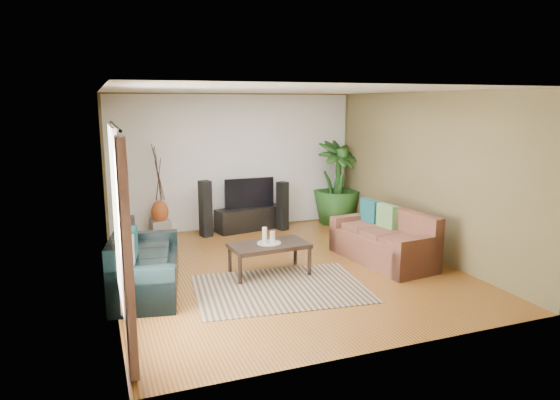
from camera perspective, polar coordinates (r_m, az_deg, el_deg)
name	(u,v)px	position (r m, az deg, el deg)	size (l,w,h in m)	color
floor	(285,269)	(7.76, 0.53, -7.90)	(5.50, 5.50, 0.00)	#996427
ceiling	(285,90)	(7.34, 0.57, 12.46)	(5.50, 5.50, 0.00)	white
wall_back	(235,162)	(10.02, -5.18, 4.33)	(5.00, 5.00, 0.00)	brown
wall_front	(386,224)	(5.02, 12.02, -2.75)	(5.00, 5.00, 0.00)	brown
wall_left	(108,193)	(6.94, -19.08, 0.72)	(5.50, 5.50, 0.00)	brown
wall_right	(425,174)	(8.64, 16.20, 2.85)	(5.50, 5.50, 0.00)	brown
backwall_panel	(235,162)	(10.01, -5.17, 4.33)	(4.90, 4.90, 0.00)	white
window_pane	(115,215)	(5.36, -18.31, -1.64)	(1.80, 1.80, 0.00)	white
curtain_near	(127,259)	(4.70, -17.08, -6.49)	(0.08, 0.35, 2.20)	gray
curtain_far	(118,222)	(6.15, -18.04, -2.41)	(0.08, 0.35, 2.20)	gray
curtain_rod	(115,126)	(5.24, -18.37, 8.04)	(0.03, 0.03, 1.90)	black
sofa_left	(146,260)	(7.06, -15.04, -6.63)	(1.87, 0.80, 0.85)	black
sofa_right	(382,236)	(8.17, 11.62, -4.03)	(1.82, 0.82, 0.85)	brown
area_rug	(281,288)	(6.99, 0.06, -10.06)	(2.33, 1.65, 0.01)	#9D7F5C
coffee_table	(269,259)	(7.48, -1.24, -6.73)	(1.15, 0.63, 0.47)	black
candle_tray	(269,243)	(7.41, -1.25, -4.95)	(0.35, 0.35, 0.02)	gray
candle_tall	(265,235)	(7.39, -1.77, -4.02)	(0.07, 0.07, 0.23)	silver
candle_mid	(273,237)	(7.36, -0.85, -4.28)	(0.07, 0.07, 0.18)	beige
candle_short	(272,236)	(7.47, -0.90, -4.18)	(0.07, 0.07, 0.15)	beige
tv_stand	(250,219)	(10.04, -3.49, -2.14)	(1.37, 0.41, 0.46)	black
television	(249,193)	(9.93, -3.53, 0.82)	(1.01, 0.05, 0.59)	black
speaker_left	(205,209)	(9.57, -8.52, -1.01)	(0.19, 0.21, 1.07)	black
speaker_right	(283,206)	(9.96, 0.29, -0.70)	(0.18, 0.19, 0.97)	black
potted_plant	(337,183)	(10.50, 6.51, 1.96)	(0.97, 0.97, 1.74)	#1C4416
plant_pot	(336,217)	(10.64, 6.43, -1.99)	(0.32, 0.32, 0.25)	black
pedestal	(161,229)	(9.69, -13.48, -3.25)	(0.35, 0.35, 0.35)	#979794
vase	(160,212)	(9.62, -13.56, -1.33)	(0.32, 0.32, 0.44)	#93401A
side_table	(128,254)	(7.97, -16.98, -5.92)	(0.49, 0.49, 0.52)	brown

